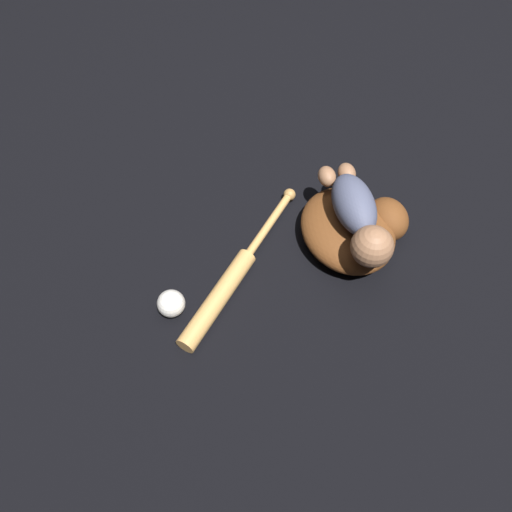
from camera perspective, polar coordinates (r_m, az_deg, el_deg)
ground_plane at (r=1.41m, az=10.89°, el=3.33°), size 6.00×6.00×0.00m
baseball_glove at (r=1.34m, az=11.16°, el=3.20°), size 0.35×0.34×0.10m
baby_figure at (r=1.24m, az=11.57°, el=4.64°), size 0.33×0.21×0.10m
baseball_bat at (r=1.25m, az=-3.06°, el=-2.97°), size 0.26×0.51×0.05m
baseball at (r=1.23m, az=-9.67°, el=-5.38°), size 0.07×0.07×0.07m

